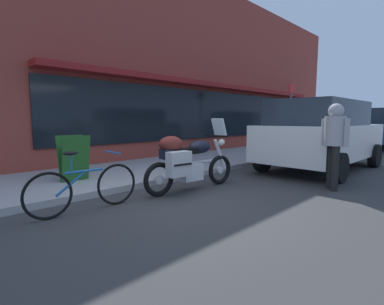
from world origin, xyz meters
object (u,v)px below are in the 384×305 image
at_px(touring_motorcycle, 188,160).
at_px(parking_sign_pole, 290,112).
at_px(sandwich_board_sign, 74,158).
at_px(parked_minivan, 321,134).
at_px(parked_car_down_block, 383,127).
at_px(pedestrian_walking, 335,136).
at_px(parked_bicycle, 85,187).

relative_size(touring_motorcycle, parking_sign_pole, 0.83).
relative_size(sandwich_board_sign, parking_sign_pole, 0.35).
relative_size(parked_minivan, parked_car_down_block, 0.91).
relative_size(sandwich_board_sign, parked_car_down_block, 0.19).
height_order(pedestrian_walking, parked_car_down_block, parked_car_down_block).
bearing_deg(parking_sign_pole, parked_car_down_block, -18.48).
bearing_deg(parked_car_down_block, sandwich_board_sign, 169.51).
height_order(parked_minivan, pedestrian_walking, parked_minivan).
xyz_separation_m(parked_minivan, sandwich_board_sign, (-5.59, 2.79, -0.39)).
height_order(parked_minivan, sandwich_board_sign, parked_minivan).
height_order(touring_motorcycle, parking_sign_pole, parking_sign_pole).
height_order(parked_bicycle, parked_minivan, parked_minivan).
bearing_deg(parking_sign_pole, sandwich_board_sign, 175.43).
distance_m(parked_minivan, parking_sign_pole, 3.36).
bearing_deg(touring_motorcycle, parked_bicycle, 173.82).
distance_m(touring_motorcycle, parked_car_down_block, 12.46).
relative_size(parked_bicycle, parking_sign_pole, 0.65).
relative_size(pedestrian_walking, parking_sign_pole, 0.64).
distance_m(touring_motorcycle, pedestrian_walking, 2.86).
distance_m(parked_bicycle, parked_car_down_block, 14.40).
height_order(touring_motorcycle, pedestrian_walking, pedestrian_walking).
xyz_separation_m(pedestrian_walking, parked_car_down_block, (10.36, 1.29, -0.08)).
bearing_deg(parked_bicycle, parking_sign_pole, 7.13).
bearing_deg(sandwich_board_sign, parked_car_down_block, -10.49).
bearing_deg(sandwich_board_sign, parked_bicycle, -108.23).
relative_size(touring_motorcycle, parked_bicycle, 1.27).
xyz_separation_m(touring_motorcycle, parked_bicycle, (-1.93, 0.21, -0.23)).
xyz_separation_m(sandwich_board_sign, parking_sign_pole, (8.09, -0.65, 1.07)).
relative_size(parked_bicycle, pedestrian_walking, 1.02).
height_order(sandwich_board_sign, parking_sign_pole, parking_sign_pole).
bearing_deg(parked_car_down_block, touring_motorcycle, 177.17).
distance_m(pedestrian_walking, parked_car_down_block, 10.44).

